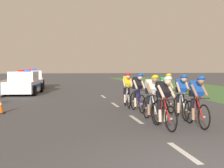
{
  "coord_description": "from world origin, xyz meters",
  "views": [
    {
      "loc": [
        -2.5,
        -4.57,
        1.78
      ],
      "look_at": [
        -0.5,
        7.18,
        1.1
      ],
      "focal_mm": 48.27,
      "sensor_mm": 36.0,
      "label": 1
    }
  ],
  "objects_px": {
    "cyclist_third": "(152,97)",
    "police_car_nearest": "(24,84)",
    "cyclist_fourth": "(181,96)",
    "cyclist_sixth": "(166,92)",
    "cyclist_lead": "(164,101)",
    "cyclist_fifth": "(138,92)",
    "cyclist_second": "(197,100)",
    "cyclist_seventh": "(127,89)",
    "police_car_second": "(32,80)",
    "traffic_cone_near": "(0,105)"
  },
  "relations": [
    {
      "from": "cyclist_third",
      "to": "police_car_nearest",
      "type": "xyz_separation_m",
      "value": [
        -5.32,
        10.97,
        -0.11
      ]
    },
    {
      "from": "cyclist_fourth",
      "to": "cyclist_sixth",
      "type": "distance_m",
      "value": 1.66
    },
    {
      "from": "cyclist_lead",
      "to": "cyclist_fifth",
      "type": "xyz_separation_m",
      "value": [
        0.1,
        3.33,
        0.0
      ]
    },
    {
      "from": "cyclist_second",
      "to": "cyclist_third",
      "type": "distance_m",
      "value": 1.53
    },
    {
      "from": "cyclist_fourth",
      "to": "cyclist_seventh",
      "type": "bearing_deg",
      "value": 110.06
    },
    {
      "from": "police_car_nearest",
      "to": "cyclist_second",
      "type": "bearing_deg",
      "value": -62.28
    },
    {
      "from": "police_car_nearest",
      "to": "police_car_second",
      "type": "distance_m",
      "value": 5.55
    },
    {
      "from": "cyclist_second",
      "to": "traffic_cone_near",
      "type": "height_order",
      "value": "cyclist_second"
    },
    {
      "from": "cyclist_third",
      "to": "traffic_cone_near",
      "type": "relative_size",
      "value": 2.69
    },
    {
      "from": "cyclist_fourth",
      "to": "cyclist_sixth",
      "type": "xyz_separation_m",
      "value": [
        0.03,
        1.66,
        0.0
      ]
    },
    {
      "from": "cyclist_fifth",
      "to": "cyclist_second",
      "type": "bearing_deg",
      "value": -73.1
    },
    {
      "from": "cyclist_third",
      "to": "cyclist_fifth",
      "type": "height_order",
      "value": "same"
    },
    {
      "from": "cyclist_fifth",
      "to": "cyclist_sixth",
      "type": "xyz_separation_m",
      "value": [
        1.1,
        -0.16,
        0.0
      ]
    },
    {
      "from": "police_car_second",
      "to": "cyclist_third",
      "type": "bearing_deg",
      "value": -72.16
    },
    {
      "from": "police_car_second",
      "to": "traffic_cone_near",
      "type": "relative_size",
      "value": 7.01
    },
    {
      "from": "cyclist_fourth",
      "to": "cyclist_fifth",
      "type": "xyz_separation_m",
      "value": [
        -1.07,
        1.82,
        0.0
      ]
    },
    {
      "from": "cyclist_lead",
      "to": "police_car_second",
      "type": "bearing_deg",
      "value": 106.55
    },
    {
      "from": "cyclist_lead",
      "to": "cyclist_seventh",
      "type": "relative_size",
      "value": 1.0
    },
    {
      "from": "cyclist_second",
      "to": "police_car_second",
      "type": "bearing_deg",
      "value": 109.81
    },
    {
      "from": "cyclist_second",
      "to": "cyclist_fifth",
      "type": "relative_size",
      "value": 1.0
    },
    {
      "from": "cyclist_fourth",
      "to": "cyclist_sixth",
      "type": "relative_size",
      "value": 1.0
    },
    {
      "from": "cyclist_fifth",
      "to": "police_car_second",
      "type": "height_order",
      "value": "police_car_second"
    },
    {
      "from": "cyclist_third",
      "to": "traffic_cone_near",
      "type": "xyz_separation_m",
      "value": [
        -5.25,
        2.48,
        -0.48
      ]
    },
    {
      "from": "police_car_nearest",
      "to": "traffic_cone_near",
      "type": "relative_size",
      "value": 7.11
    },
    {
      "from": "cyclist_fifth",
      "to": "cyclist_lead",
      "type": "bearing_deg",
      "value": -91.74
    },
    {
      "from": "cyclist_second",
      "to": "cyclist_third",
      "type": "bearing_deg",
      "value": 132.66
    },
    {
      "from": "cyclist_fourth",
      "to": "police_car_nearest",
      "type": "height_order",
      "value": "police_car_nearest"
    },
    {
      "from": "cyclist_lead",
      "to": "police_car_nearest",
      "type": "height_order",
      "value": "police_car_nearest"
    },
    {
      "from": "police_car_second",
      "to": "cyclist_seventh",
      "type": "bearing_deg",
      "value": -67.99
    },
    {
      "from": "police_car_second",
      "to": "police_car_nearest",
      "type": "bearing_deg",
      "value": -90.03
    },
    {
      "from": "cyclist_third",
      "to": "police_car_second",
      "type": "bearing_deg",
      "value": 107.84
    },
    {
      "from": "cyclist_lead",
      "to": "traffic_cone_near",
      "type": "bearing_deg",
      "value": 144.43
    },
    {
      "from": "police_car_nearest",
      "to": "police_car_second",
      "type": "relative_size",
      "value": 1.01
    },
    {
      "from": "cyclist_third",
      "to": "cyclist_fourth",
      "type": "bearing_deg",
      "value": 12.63
    },
    {
      "from": "cyclist_sixth",
      "to": "traffic_cone_near",
      "type": "distance_m",
      "value": 6.46
    },
    {
      "from": "cyclist_fourth",
      "to": "traffic_cone_near",
      "type": "relative_size",
      "value": 2.69
    },
    {
      "from": "cyclist_second",
      "to": "cyclist_fourth",
      "type": "height_order",
      "value": "same"
    },
    {
      "from": "cyclist_fourth",
      "to": "cyclist_sixth",
      "type": "height_order",
      "value": "same"
    },
    {
      "from": "cyclist_second",
      "to": "police_car_second",
      "type": "distance_m",
      "value": 18.75
    },
    {
      "from": "cyclist_second",
      "to": "cyclist_fifth",
      "type": "height_order",
      "value": "same"
    },
    {
      "from": "cyclist_second",
      "to": "cyclist_fourth",
      "type": "distance_m",
      "value": 1.38
    },
    {
      "from": "cyclist_second",
      "to": "cyclist_sixth",
      "type": "distance_m",
      "value": 3.04
    },
    {
      "from": "cyclist_seventh",
      "to": "cyclist_fifth",
      "type": "bearing_deg",
      "value": -85.22
    },
    {
      "from": "cyclist_second",
      "to": "police_car_nearest",
      "type": "xyz_separation_m",
      "value": [
        -6.36,
        12.1,
        -0.11
      ]
    },
    {
      "from": "cyclist_seventh",
      "to": "police_car_second",
      "type": "height_order",
      "value": "police_car_second"
    },
    {
      "from": "cyclist_lead",
      "to": "cyclist_fourth",
      "type": "height_order",
      "value": "same"
    },
    {
      "from": "cyclist_second",
      "to": "cyclist_seventh",
      "type": "height_order",
      "value": "same"
    },
    {
      "from": "cyclist_second",
      "to": "cyclist_sixth",
      "type": "height_order",
      "value": "same"
    },
    {
      "from": "cyclist_sixth",
      "to": "cyclist_seventh",
      "type": "distance_m",
      "value": 2.0
    },
    {
      "from": "cyclist_fifth",
      "to": "cyclist_seventh",
      "type": "bearing_deg",
      "value": 94.78
    }
  ]
}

